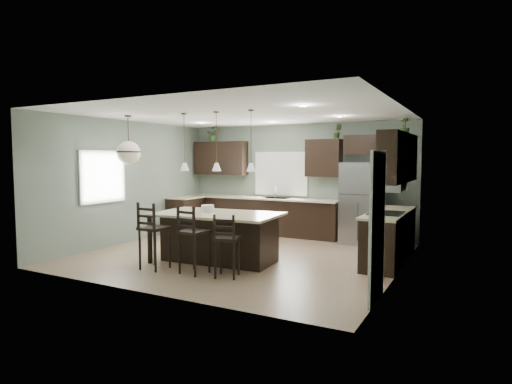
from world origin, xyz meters
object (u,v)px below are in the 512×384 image
(bar_stool_center, at_px, (194,239))
(plant_back_left, at_px, (213,135))
(kitchen_island, at_px, (217,238))
(serving_dish, at_px, (208,209))
(bar_stool_left, at_px, (155,236))
(refrigerator, at_px, (362,203))
(bar_stool_right, at_px, (227,245))

(bar_stool_center, relative_size, plant_back_left, 2.97)
(kitchen_island, bearing_deg, serving_dish, 180.00)
(bar_stool_center, bearing_deg, bar_stool_left, -167.02)
(refrigerator, xyz_separation_m, bar_stool_left, (-2.64, -3.95, -0.33))
(bar_stool_right, bearing_deg, kitchen_island, 115.40)
(refrigerator, height_order, kitchen_island, refrigerator)
(refrigerator, height_order, bar_stool_right, refrigerator)
(bar_stool_center, xyz_separation_m, plant_back_left, (-2.33, 4.11, 2.01))
(kitchen_island, height_order, bar_stool_left, bar_stool_left)
(bar_stool_right, bearing_deg, plant_back_left, 109.67)
(serving_dish, bearing_deg, bar_stool_right, -40.79)
(bar_stool_right, bearing_deg, bar_stool_center, 169.41)
(refrigerator, height_order, bar_stool_center, refrigerator)
(kitchen_island, distance_m, plant_back_left, 4.48)
(kitchen_island, xyz_separation_m, serving_dish, (-0.20, -0.01, 0.53))
(kitchen_island, bearing_deg, plant_back_left, 120.63)
(serving_dish, distance_m, plant_back_left, 4.16)
(bar_stool_left, distance_m, plant_back_left, 4.90)
(bar_stool_left, distance_m, bar_stool_right, 1.40)
(kitchen_island, relative_size, serving_dish, 9.67)
(plant_back_left, bearing_deg, refrigerator, -3.40)
(kitchen_island, distance_m, serving_dish, 0.57)
(bar_stool_left, bearing_deg, serving_dish, 64.80)
(serving_dish, bearing_deg, kitchen_island, 3.78)
(refrigerator, xyz_separation_m, plant_back_left, (-4.19, 0.25, 1.67))
(refrigerator, relative_size, kitchen_island, 0.80)
(serving_dish, relative_size, bar_stool_left, 0.20)
(refrigerator, bearing_deg, plant_back_left, 176.60)
(kitchen_island, height_order, plant_back_left, plant_back_left)
(serving_dish, bearing_deg, bar_stool_left, -117.21)
(bar_stool_right, xyz_separation_m, plant_back_left, (-2.94, 4.05, 2.07))
(kitchen_island, distance_m, bar_stool_center, 0.88)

